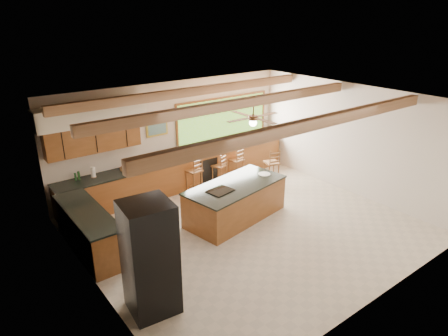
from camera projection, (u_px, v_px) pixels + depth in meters
ground at (248, 228)px, 9.37m from camera, size 7.20×7.20×0.00m
room_shell at (226, 132)px, 8.94m from camera, size 7.27×6.54×3.02m
counter_run at (164, 184)px, 10.60m from camera, size 7.12×3.10×1.22m
island at (235, 201)px, 9.70m from camera, size 2.72×1.62×0.91m
refrigerator at (150, 258)px, 6.49m from camera, size 0.85×0.83×2.00m
bar_stool_a at (195, 172)px, 10.97m from camera, size 0.44×0.44×1.06m
bar_stool_b at (237, 161)px, 11.82m from camera, size 0.42×0.42×1.04m
bar_stool_c at (220, 167)px, 11.48m from camera, size 0.45×0.45×0.97m
bar_stool_d at (273, 163)px, 11.54m from camera, size 0.48×0.48×1.08m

